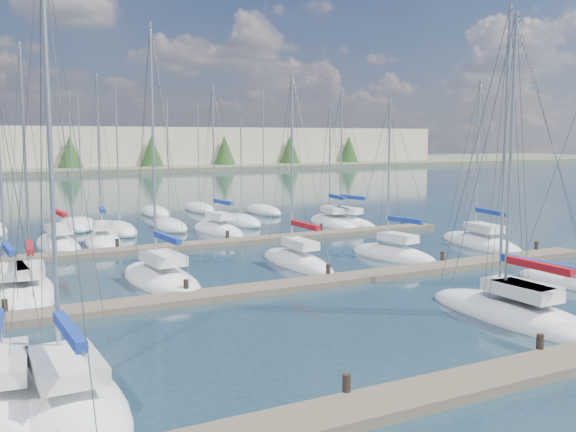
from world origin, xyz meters
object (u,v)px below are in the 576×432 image
sailboat_n (58,245)px  sailboat_j (161,279)px  sailboat_r (345,223)px  sailboat_p (218,230)px  sailboat_d (517,317)px  sailboat_i (32,292)px  sailboat_m (481,243)px  sailboat_k (297,262)px  sailboat_q (332,223)px  sailboat_l (394,255)px  sailboat_h (9,294)px  sailboat_b (2,398)px  sailboat_e (512,313)px  sailboat_c (66,400)px  sailboat_o (103,241)px

sailboat_n → sailboat_j: 14.16m
sailboat_r → sailboat_p: bearing=163.9°
sailboat_r → sailboat_d: bearing=-118.0°
sailboat_d → sailboat_j: sailboat_j is taller
sailboat_i → sailboat_m: bearing=5.9°
sailboat_k → sailboat_m: (14.77, -0.10, -0.02)m
sailboat_p → sailboat_i: (-15.80, -15.28, 0.01)m
sailboat_q → sailboat_i: (-26.33, -14.73, 0.02)m
sailboat_k → sailboat_m: bearing=-0.1°
sailboat_n → sailboat_d: sailboat_n is taller
sailboat_m → sailboat_j: 23.35m
sailboat_j → sailboat_i: (-6.39, 0.09, 0.02)m
sailboat_l → sailboat_j: sailboat_j is taller
sailboat_h → sailboat_q: 31.05m
sailboat_d → sailboat_i: 22.38m
sailboat_d → sailboat_j: 17.82m
sailboat_b → sailboat_l: bearing=35.0°
sailboat_q → sailboat_b: (-28.62, -27.90, -0.00)m
sailboat_k → sailboat_e: (2.65, -14.18, -0.01)m
sailboat_q → sailboat_k: bearing=-120.8°
sailboat_r → sailboat_j: size_ratio=0.88×
sailboat_b → sailboat_h: bearing=91.3°
sailboat_n → sailboat_r: (23.85, 0.09, -0.00)m
sailboat_n → sailboat_q: size_ratio=1.32×
sailboat_m → sailboat_n: sailboat_n is taller
sailboat_l → sailboat_c: sailboat_c is taller
sailboat_n → sailboat_c: bearing=-101.4°
sailboat_l → sailboat_q: (4.86, 15.16, -0.01)m
sailboat_n → sailboat_o: (3.12, 0.30, -0.00)m
sailboat_r → sailboat_h: 31.32m
sailboat_k → sailboat_b: sailboat_k is taller
sailboat_e → sailboat_j: sailboat_j is taller
sailboat_b → sailboat_c: (1.59, -1.04, 0.01)m
sailboat_m → sailboat_b: bearing=-146.9°
sailboat_e → sailboat_b: size_ratio=1.14×
sailboat_l → sailboat_i: bearing=169.4°
sailboat_n → sailboat_r: 23.85m
sailboat_m → sailboat_h: size_ratio=0.97×
sailboat_j → sailboat_r: bearing=30.9°
sailboat_k → sailboat_i: bearing=-177.7°
sailboat_d → sailboat_c: (-18.05, -0.08, -0.01)m
sailboat_k → sailboat_n: 17.64m
sailboat_n → sailboat_e: (14.35, -27.38, -0.01)m
sailboat_j → sailboat_c: (-7.09, -14.12, -0.00)m
sailboat_k → sailboat_j: bearing=-175.6°
sailboat_r → sailboat_c: (-27.80, -28.03, -0.01)m
sailboat_n → sailboat_j: (3.14, -13.81, -0.02)m
sailboat_o → sailboat_j: size_ratio=0.90×
sailboat_j → sailboat_b: (-8.68, -13.08, -0.01)m
sailboat_e → sailboat_i: sailboat_e is taller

